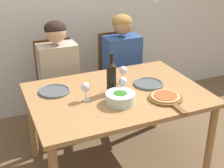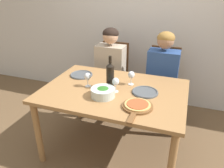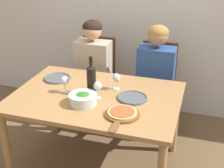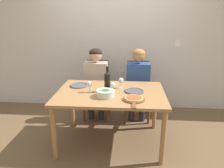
{
  "view_description": "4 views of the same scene",
  "coord_description": "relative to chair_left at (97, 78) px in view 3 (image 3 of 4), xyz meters",
  "views": [
    {
      "loc": [
        -0.95,
        -2.11,
        1.91
      ],
      "look_at": [
        -0.05,
        -0.0,
        0.85
      ],
      "focal_mm": 50.0,
      "sensor_mm": 36.0,
      "label": 1
    },
    {
      "loc": [
        0.64,
        -1.87,
        1.76
      ],
      "look_at": [
        -0.01,
        -0.03,
        0.83
      ],
      "focal_mm": 35.0,
      "sensor_mm": 36.0,
      "label": 2
    },
    {
      "loc": [
        0.85,
        -2.25,
        1.98
      ],
      "look_at": [
        0.14,
        0.02,
        0.87
      ],
      "focal_mm": 50.0,
      "sensor_mm": 36.0,
      "label": 3
    },
    {
      "loc": [
        0.23,
        -2.73,
        1.76
      ],
      "look_at": [
        0.01,
        0.17,
        0.82
      ],
      "focal_mm": 35.0,
      "sensor_mm": 36.0,
      "label": 4
    }
  ],
  "objects": [
    {
      "name": "ground_plane",
      "position": [
        0.31,
        -0.85,
        -0.52
      ],
      "size": [
        40.0,
        40.0,
        0.0
      ],
      "primitive_type": "plane",
      "color": "brown"
    },
    {
      "name": "back_wall",
      "position": [
        0.31,
        0.46,
        0.83
      ],
      "size": [
        10.0,
        0.06,
        2.7
      ],
      "color": "silver",
      "rests_on": "ground"
    },
    {
      "name": "dining_table",
      "position": [
        0.31,
        -0.85,
        0.15
      ],
      "size": [
        1.44,
        1.01,
        0.76
      ],
      "color": "#9E7042",
      "rests_on": "ground"
    },
    {
      "name": "chair_left",
      "position": [
        0.0,
        0.0,
        0.0
      ],
      "size": [
        0.42,
        0.42,
        0.99
      ],
      "color": "brown",
      "rests_on": "ground"
    },
    {
      "name": "chair_right",
      "position": [
        0.7,
        0.0,
        0.0
      ],
      "size": [
        0.42,
        0.42,
        0.99
      ],
      "color": "brown",
      "rests_on": "ground"
    },
    {
      "name": "person_woman",
      "position": [
        0.0,
        -0.12,
        0.22
      ],
      "size": [
        0.47,
        0.51,
        1.22
      ],
      "color": "#28282D",
      "rests_on": "ground"
    },
    {
      "name": "person_man",
      "position": [
        0.7,
        -0.12,
        0.22
      ],
      "size": [
        0.47,
        0.51,
        1.22
      ],
      "color": "#28282D",
      "rests_on": "ground"
    },
    {
      "name": "wine_bottle",
      "position": [
        0.26,
        -0.83,
        0.38
      ],
      "size": [
        0.08,
        0.08,
        0.35
      ],
      "color": "black",
      "rests_on": "dining_table"
    },
    {
      "name": "broccoli_bowl",
      "position": [
        0.26,
        -1.02,
        0.28
      ],
      "size": [
        0.23,
        0.23,
        0.09
      ],
      "color": "silver",
      "rests_on": "dining_table"
    },
    {
      "name": "dinner_plate_left",
      "position": [
        -0.17,
        -0.63,
        0.25
      ],
      "size": [
        0.26,
        0.26,
        0.02
      ],
      "color": "#4C5156",
      "rests_on": "dining_table"
    },
    {
      "name": "dinner_plate_right",
      "position": [
        0.62,
        -0.81,
        0.25
      ],
      "size": [
        0.26,
        0.26,
        0.02
      ],
      "color": "#4C5156",
      "rests_on": "dining_table"
    },
    {
      "name": "pizza_on_board",
      "position": [
        0.61,
        -1.11,
        0.25
      ],
      "size": [
        0.27,
        0.41,
        0.04
      ],
      "color": "brown",
      "rests_on": "dining_table"
    },
    {
      "name": "wine_glass_left",
      "position": [
        0.03,
        -0.87,
        0.34
      ],
      "size": [
        0.07,
        0.07,
        0.15
      ],
      "color": "silver",
      "rests_on": "dining_table"
    },
    {
      "name": "wine_glass_right",
      "position": [
        0.44,
        -0.68,
        0.34
      ],
      "size": [
        0.07,
        0.07,
        0.15
      ],
      "color": "silver",
      "rests_on": "dining_table"
    },
    {
      "name": "wine_glass_centre",
      "position": [
        0.34,
        -0.89,
        0.34
      ],
      "size": [
        0.07,
        0.07,
        0.15
      ],
      "color": "silver",
      "rests_on": "dining_table"
    }
  ]
}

